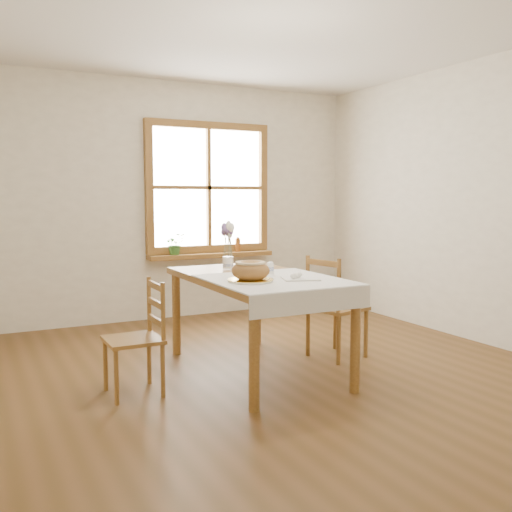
{
  "coord_description": "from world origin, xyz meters",
  "views": [
    {
      "loc": [
        -1.96,
        -3.55,
        1.35
      ],
      "look_at": [
        0.0,
        0.3,
        0.9
      ],
      "focal_mm": 40.0,
      "sensor_mm": 36.0,
      "label": 1
    }
  ],
  "objects": [
    {
      "name": "dining_table",
      "position": [
        0.0,
        0.3,
        0.66
      ],
      "size": [
        0.9,
        1.6,
        0.75
      ],
      "color": "olive",
      "rests_on": "ground"
    },
    {
      "name": "bread_plate",
      "position": [
        -0.21,
        -0.02,
        0.77
      ],
      "size": [
        0.35,
        0.35,
        0.02
      ],
      "primitive_type": "cylinder",
      "rotation": [
        0.0,
        0.0,
        0.15
      ],
      "color": "white",
      "rests_on": "table_linen"
    },
    {
      "name": "chair_right",
      "position": [
        0.79,
        0.35,
        0.43
      ],
      "size": [
        0.5,
        0.49,
        0.86
      ],
      "primitive_type": null,
      "rotation": [
        0.0,
        0.0,
        1.81
      ],
      "color": "olive",
      "rests_on": "ground"
    },
    {
      "name": "room_walls",
      "position": [
        0.0,
        0.0,
        1.71
      ],
      "size": [
        4.6,
        5.1,
        2.65
      ],
      "color": "white",
      "rests_on": "ground"
    },
    {
      "name": "window_sill",
      "position": [
        0.5,
        2.4,
        0.69
      ],
      "size": [
        1.46,
        0.2,
        0.05
      ],
      "color": "olive",
      "rests_on": "ground"
    },
    {
      "name": "lavender_bouquet",
      "position": [
        -0.04,
        0.73,
        0.99
      ],
      "size": [
        0.16,
        0.16,
        0.29
      ],
      "primitive_type": null,
      "color": "#775BA2",
      "rests_on": "flower_vase"
    },
    {
      "name": "table_linen",
      "position": [
        0.0,
        -0.0,
        0.76
      ],
      "size": [
        0.91,
        0.99,
        0.01
      ],
      "primitive_type": "cube",
      "color": "silver",
      "rests_on": "dining_table"
    },
    {
      "name": "salt_shaker",
      "position": [
        0.1,
        0.25,
        0.81
      ],
      "size": [
        0.06,
        0.06,
        0.1
      ],
      "primitive_type": "cylinder",
      "rotation": [
        0.0,
        0.0,
        0.08
      ],
      "color": "white",
      "rests_on": "table_linen"
    },
    {
      "name": "bread_loaf",
      "position": [
        -0.21,
        -0.02,
        0.85
      ],
      "size": [
        0.27,
        0.27,
        0.15
      ],
      "primitive_type": "ellipsoid",
      "color": "olive",
      "rests_on": "bread_plate"
    },
    {
      "name": "ground",
      "position": [
        0.0,
        0.0,
        0.0
      ],
      "size": [
        5.0,
        5.0,
        0.0
      ],
      "primitive_type": "plane",
      "color": "brown",
      "rests_on": "ground"
    },
    {
      "name": "pepper_shaker",
      "position": [
        0.05,
        0.32,
        0.81
      ],
      "size": [
        0.05,
        0.05,
        0.1
      ],
      "primitive_type": "cylinder",
      "rotation": [
        0.0,
        0.0,
        -0.04
      ],
      "color": "white",
      "rests_on": "table_linen"
    },
    {
      "name": "eggs",
      "position": [
        0.16,
        -0.08,
        0.79
      ],
      "size": [
        0.24,
        0.23,
        0.04
      ],
      "primitive_type": null,
      "rotation": [
        0.0,
        0.0,
        -0.33
      ],
      "color": "white",
      "rests_on": "egg_napkin"
    },
    {
      "name": "window",
      "position": [
        0.5,
        2.47,
        1.45
      ],
      "size": [
        1.46,
        0.08,
        1.46
      ],
      "color": "olive",
      "rests_on": "ground"
    },
    {
      "name": "amber_bottle",
      "position": [
        0.83,
        2.4,
        0.8
      ],
      "size": [
        0.07,
        0.07,
        0.17
      ],
      "primitive_type": "cylinder",
      "rotation": [
        0.0,
        0.0,
        -0.23
      ],
      "color": "#964F1B",
      "rests_on": "window_sill"
    },
    {
      "name": "potted_plant",
      "position": [
        0.07,
        2.4,
        0.81
      ],
      "size": [
        0.25,
        0.27,
        0.18
      ],
      "primitive_type": "imported",
      "rotation": [
        0.0,
        0.0,
        0.16
      ],
      "color": "#346A2A",
      "rests_on": "window_sill"
    },
    {
      "name": "flower_vase",
      "position": [
        -0.04,
        0.73,
        0.8
      ],
      "size": [
        0.09,
        0.09,
        0.1
      ],
      "primitive_type": "cylinder",
      "rotation": [
        0.0,
        0.0,
        0.05
      ],
      "color": "white",
      "rests_on": "dining_table"
    },
    {
      "name": "chair_left",
      "position": [
        -0.98,
        0.22,
        0.39
      ],
      "size": [
        0.39,
        0.37,
        0.78
      ],
      "primitive_type": null,
      "rotation": [
        0.0,
        0.0,
        -1.56
      ],
      "color": "olive",
      "rests_on": "ground"
    },
    {
      "name": "egg_napkin",
      "position": [
        0.16,
        -0.08,
        0.77
      ],
      "size": [
        0.31,
        0.28,
        0.01
      ],
      "primitive_type": "cube",
      "rotation": [
        0.0,
        0.0,
        -0.33
      ],
      "color": "silver",
      "rests_on": "table_linen"
    }
  ]
}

